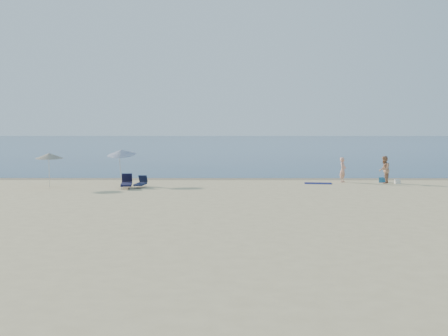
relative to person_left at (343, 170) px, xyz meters
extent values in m
plane|color=beige|center=(-4.32, -17.29, -0.79)|extent=(160.00, 160.00, 0.00)
cube|color=navy|center=(-4.32, 82.71, -0.79)|extent=(240.00, 160.00, 0.01)
cube|color=#847254|center=(-4.32, 2.11, -0.79)|extent=(240.00, 1.60, 0.00)
imported|color=#E0987E|center=(0.00, 0.00, 0.00)|extent=(0.61, 0.69, 1.58)
imported|color=tan|center=(2.45, -0.62, 0.06)|extent=(0.91, 1.01, 1.71)
cube|color=#0E1146|center=(-1.70, -0.84, -0.78)|extent=(1.77, 1.14, 0.03)
cube|color=silver|center=(3.21, -0.90, -0.66)|extent=(0.32, 0.28, 0.27)
cube|color=#1C609A|center=(2.50, -0.19, -0.62)|extent=(0.56, 0.47, 0.34)
cylinder|color=silver|center=(-13.88, -1.44, 0.18)|extent=(0.13, 0.43, 2.01)
cone|color=white|center=(-13.88, -1.05, 1.16)|extent=(2.09, 2.11, 0.65)
sphere|color=silver|center=(-13.88, -1.05, 1.34)|extent=(0.06, 0.06, 0.06)
cylinder|color=silver|center=(-17.71, -3.13, 0.11)|extent=(0.06, 0.14, 1.89)
cone|color=beige|center=(-17.71, -3.03, 1.05)|extent=(1.89, 1.90, 0.38)
sphere|color=silver|center=(-17.71, -3.03, 1.22)|extent=(0.06, 0.06, 0.06)
cube|color=#151C3A|center=(-12.41, -3.14, -0.59)|extent=(0.61, 1.39, 0.09)
cube|color=#151C3A|center=(-12.35, -2.47, -0.34)|extent=(0.52, 0.37, 0.44)
cylinder|color=#A5A5AD|center=(-12.21, -3.16, -0.69)|extent=(0.03, 0.03, 0.20)
cube|color=black|center=(-13.13, -3.62, -0.55)|extent=(0.81, 1.69, 0.11)
cube|color=black|center=(-13.24, -2.81, -0.25)|extent=(0.65, 0.47, 0.53)
cylinder|color=#A5A5AD|center=(-12.89, -3.59, -0.67)|extent=(0.03, 0.03, 0.24)
camera|label=1|loc=(-7.35, -35.53, 2.79)|focal=45.00mm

